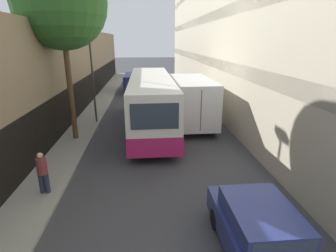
{
  "coord_description": "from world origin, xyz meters",
  "views": [
    {
      "loc": [
        -0.73,
        0.06,
        5.27
      ],
      "look_at": [
        0.26,
        11.26,
        1.6
      ],
      "focal_mm": 28.0,
      "sensor_mm": 36.0,
      "label": 1
    }
  ],
  "objects_px": {
    "box_truck": "(189,98)",
    "street_tree_left": "(60,3)",
    "pedestrian": "(42,172)",
    "car_hatchback": "(261,234)",
    "panel_van": "(134,82)",
    "street_lamp": "(90,42)",
    "bus": "(151,101)"
  },
  "relations": [
    {
      "from": "box_truck",
      "to": "street_tree_left",
      "type": "distance_m",
      "value": 9.19
    },
    {
      "from": "pedestrian",
      "to": "car_hatchback",
      "type": "bearing_deg",
      "value": -28.07
    },
    {
      "from": "car_hatchback",
      "to": "panel_van",
      "type": "bearing_deg",
      "value": 99.57
    },
    {
      "from": "pedestrian",
      "to": "box_truck",
      "type": "bearing_deg",
      "value": 52.35
    },
    {
      "from": "panel_van",
      "to": "street_lamp",
      "type": "height_order",
      "value": "street_lamp"
    },
    {
      "from": "panel_van",
      "to": "pedestrian",
      "type": "height_order",
      "value": "panel_van"
    },
    {
      "from": "box_truck",
      "to": "street_lamp",
      "type": "bearing_deg",
      "value": 178.73
    },
    {
      "from": "box_truck",
      "to": "bus",
      "type": "bearing_deg",
      "value": -158.5
    },
    {
      "from": "box_truck",
      "to": "street_lamp",
      "type": "distance_m",
      "value": 7.19
    },
    {
      "from": "box_truck",
      "to": "street_tree_left",
      "type": "xyz_separation_m",
      "value": [
        -6.86,
        -2.95,
        5.36
      ]
    },
    {
      "from": "street_lamp",
      "to": "pedestrian",
      "type": "bearing_deg",
      "value": -92.23
    },
    {
      "from": "box_truck",
      "to": "street_lamp",
      "type": "relative_size",
      "value": 1.06
    },
    {
      "from": "car_hatchback",
      "to": "street_tree_left",
      "type": "bearing_deg",
      "value": 126.6
    },
    {
      "from": "car_hatchback",
      "to": "panel_van",
      "type": "xyz_separation_m",
      "value": [
        -3.94,
        23.39,
        0.31
      ]
    },
    {
      "from": "street_lamp",
      "to": "panel_van",
      "type": "bearing_deg",
      "value": 79.41
    },
    {
      "from": "pedestrian",
      "to": "panel_van",
      "type": "bearing_deg",
      "value": 83.0
    },
    {
      "from": "box_truck",
      "to": "street_lamp",
      "type": "xyz_separation_m",
      "value": [
        -6.24,
        0.14,
        3.56
      ]
    },
    {
      "from": "bus",
      "to": "box_truck",
      "type": "height_order",
      "value": "bus"
    },
    {
      "from": "car_hatchback",
      "to": "street_lamp",
      "type": "xyz_separation_m",
      "value": [
        -6.06,
        12.08,
        4.47
      ]
    },
    {
      "from": "bus",
      "to": "box_truck",
      "type": "distance_m",
      "value": 2.77
    },
    {
      "from": "pedestrian",
      "to": "street_tree_left",
      "type": "relative_size",
      "value": 0.17
    },
    {
      "from": "pedestrian",
      "to": "street_tree_left",
      "type": "height_order",
      "value": "street_tree_left"
    },
    {
      "from": "bus",
      "to": "box_truck",
      "type": "relative_size",
      "value": 1.43
    },
    {
      "from": "bus",
      "to": "street_lamp",
      "type": "bearing_deg",
      "value": 162.56
    },
    {
      "from": "car_hatchback",
      "to": "street_lamp",
      "type": "distance_m",
      "value": 14.23
    },
    {
      "from": "box_truck",
      "to": "panel_van",
      "type": "distance_m",
      "value": 12.19
    },
    {
      "from": "car_hatchback",
      "to": "street_lamp",
      "type": "relative_size",
      "value": 0.54
    },
    {
      "from": "pedestrian",
      "to": "street_lamp",
      "type": "xyz_separation_m",
      "value": [
        0.34,
        8.67,
        4.26
      ]
    },
    {
      "from": "box_truck",
      "to": "pedestrian",
      "type": "height_order",
      "value": "box_truck"
    },
    {
      "from": "street_tree_left",
      "to": "box_truck",
      "type": "bearing_deg",
      "value": 23.25
    },
    {
      "from": "car_hatchback",
      "to": "box_truck",
      "type": "bearing_deg",
      "value": 89.12
    },
    {
      "from": "street_tree_left",
      "to": "panel_van",
      "type": "bearing_deg",
      "value": 79.25
    }
  ]
}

